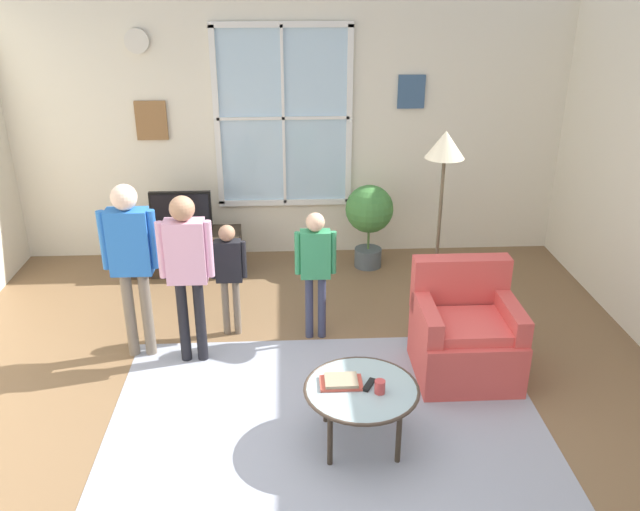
{
  "coord_description": "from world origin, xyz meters",
  "views": [
    {
      "loc": [
        -0.04,
        -3.73,
        2.91
      ],
      "look_at": [
        0.18,
        0.59,
        1.02
      ],
      "focal_mm": 36.62,
      "sensor_mm": 36.0,
      "label": 1
    }
  ],
  "objects_px": {
    "tv_stand": "(185,251)",
    "remote_near_books": "(369,385)",
    "potted_plant_by_window": "(369,215)",
    "armchair": "(465,335)",
    "cup": "(380,387)",
    "book_stack": "(341,382)",
    "floor_lamp": "(444,166)",
    "coffee_table": "(361,391)",
    "person_green_shirt": "(315,261)",
    "person_pink_shirt": "(187,261)",
    "television": "(181,211)",
    "person_black_shirt": "(229,267)",
    "person_blue_shirt": "(131,252)"
  },
  "relations": [
    {
      "from": "cup",
      "to": "tv_stand",
      "type": "bearing_deg",
      "value": 119.89
    },
    {
      "from": "coffee_table",
      "to": "person_pink_shirt",
      "type": "xyz_separation_m",
      "value": [
        -1.24,
        1.08,
        0.48
      ]
    },
    {
      "from": "television",
      "to": "cup",
      "type": "bearing_deg",
      "value": -60.08
    },
    {
      "from": "book_stack",
      "to": "remote_near_books",
      "type": "relative_size",
      "value": 1.99
    },
    {
      "from": "book_stack",
      "to": "person_pink_shirt",
      "type": "bearing_deg",
      "value": 137.16
    },
    {
      "from": "person_blue_shirt",
      "to": "person_green_shirt",
      "type": "xyz_separation_m",
      "value": [
        1.44,
        0.2,
        -0.2
      ]
    },
    {
      "from": "television",
      "to": "floor_lamp",
      "type": "relative_size",
      "value": 0.35
    },
    {
      "from": "book_stack",
      "to": "remote_near_books",
      "type": "bearing_deg",
      "value": -10.3
    },
    {
      "from": "tv_stand",
      "to": "floor_lamp",
      "type": "xyz_separation_m",
      "value": [
        2.36,
        -1.28,
        1.25
      ]
    },
    {
      "from": "tv_stand",
      "to": "potted_plant_by_window",
      "type": "distance_m",
      "value": 1.97
    },
    {
      "from": "remote_near_books",
      "to": "floor_lamp",
      "type": "bearing_deg",
      "value": 63.4
    },
    {
      "from": "coffee_table",
      "to": "person_green_shirt",
      "type": "xyz_separation_m",
      "value": [
        -0.24,
        1.38,
        0.31
      ]
    },
    {
      "from": "tv_stand",
      "to": "coffee_table",
      "type": "distance_m",
      "value": 3.22
    },
    {
      "from": "book_stack",
      "to": "person_blue_shirt",
      "type": "height_order",
      "value": "person_blue_shirt"
    },
    {
      "from": "armchair",
      "to": "person_green_shirt",
      "type": "bearing_deg",
      "value": 152.42
    },
    {
      "from": "person_blue_shirt",
      "to": "person_black_shirt",
      "type": "relative_size",
      "value": 1.45
    },
    {
      "from": "person_green_shirt",
      "to": "floor_lamp",
      "type": "xyz_separation_m",
      "value": [
        1.05,
        0.16,
        0.76
      ]
    },
    {
      "from": "book_stack",
      "to": "cup",
      "type": "relative_size",
      "value": 3.14
    },
    {
      "from": "television",
      "to": "cup",
      "type": "relative_size",
      "value": 6.99
    },
    {
      "from": "person_pink_shirt",
      "to": "floor_lamp",
      "type": "height_order",
      "value": "floor_lamp"
    },
    {
      "from": "book_stack",
      "to": "remote_near_books",
      "type": "xyz_separation_m",
      "value": [
        0.18,
        -0.03,
        -0.01
      ]
    },
    {
      "from": "tv_stand",
      "to": "person_pink_shirt",
      "type": "xyz_separation_m",
      "value": [
        0.31,
        -1.75,
        0.66
      ]
    },
    {
      "from": "television",
      "to": "person_pink_shirt",
      "type": "height_order",
      "value": "person_pink_shirt"
    },
    {
      "from": "coffee_table",
      "to": "potted_plant_by_window",
      "type": "bearing_deg",
      "value": 82.12
    },
    {
      "from": "cup",
      "to": "book_stack",
      "type": "bearing_deg",
      "value": 156.28
    },
    {
      "from": "person_black_shirt",
      "to": "person_green_shirt",
      "type": "distance_m",
      "value": 0.73
    },
    {
      "from": "person_green_shirt",
      "to": "person_black_shirt",
      "type": "bearing_deg",
      "value": 172.42
    },
    {
      "from": "person_green_shirt",
      "to": "coffee_table",
      "type": "bearing_deg",
      "value": -80.34
    },
    {
      "from": "television",
      "to": "person_black_shirt",
      "type": "relative_size",
      "value": 0.61
    },
    {
      "from": "potted_plant_by_window",
      "to": "armchair",
      "type": "bearing_deg",
      "value": -76.13
    },
    {
      "from": "person_black_shirt",
      "to": "cup",
      "type": "bearing_deg",
      "value": -55.17
    },
    {
      "from": "armchair",
      "to": "book_stack",
      "type": "xyz_separation_m",
      "value": [
        -1.02,
        -0.74,
        0.12
      ]
    },
    {
      "from": "person_pink_shirt",
      "to": "person_black_shirt",
      "type": "relative_size",
      "value": 1.38
    },
    {
      "from": "television",
      "to": "cup",
      "type": "height_order",
      "value": "television"
    },
    {
      "from": "book_stack",
      "to": "person_blue_shirt",
      "type": "bearing_deg",
      "value": 143.74
    },
    {
      "from": "floor_lamp",
      "to": "book_stack",
      "type": "bearing_deg",
      "value": -122.29
    },
    {
      "from": "person_blue_shirt",
      "to": "person_green_shirt",
      "type": "bearing_deg",
      "value": 7.9
    },
    {
      "from": "armchair",
      "to": "person_black_shirt",
      "type": "xyz_separation_m",
      "value": [
        -1.85,
        0.69,
        0.31
      ]
    },
    {
      "from": "floor_lamp",
      "to": "person_green_shirt",
      "type": "bearing_deg",
      "value": -171.56
    },
    {
      "from": "potted_plant_by_window",
      "to": "person_pink_shirt",
      "type": "bearing_deg",
      "value": -132.83
    },
    {
      "from": "television",
      "to": "coffee_table",
      "type": "distance_m",
      "value": 3.23
    },
    {
      "from": "cup",
      "to": "floor_lamp",
      "type": "relative_size",
      "value": 0.05
    },
    {
      "from": "coffee_table",
      "to": "book_stack",
      "type": "relative_size",
      "value": 2.74
    },
    {
      "from": "person_black_shirt",
      "to": "floor_lamp",
      "type": "bearing_deg",
      "value": 1.93
    },
    {
      "from": "remote_near_books",
      "to": "person_green_shirt",
      "type": "relative_size",
      "value": 0.12
    },
    {
      "from": "coffee_table",
      "to": "person_blue_shirt",
      "type": "xyz_separation_m",
      "value": [
        -1.68,
        1.18,
        0.52
      ]
    },
    {
      "from": "armchair",
      "to": "cup",
      "type": "relative_size",
      "value": 9.81
    },
    {
      "from": "armchair",
      "to": "person_pink_shirt",
      "type": "xyz_separation_m",
      "value": [
        -2.13,
        0.28,
        0.55
      ]
    },
    {
      "from": "tv_stand",
      "to": "remote_near_books",
      "type": "distance_m",
      "value": 3.23
    },
    {
      "from": "book_stack",
      "to": "person_green_shirt",
      "type": "height_order",
      "value": "person_green_shirt"
    }
  ]
}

